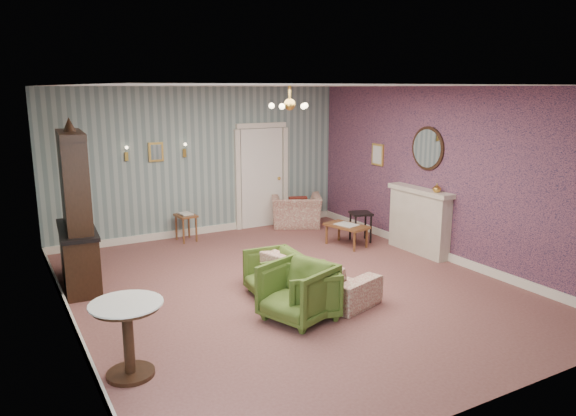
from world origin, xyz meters
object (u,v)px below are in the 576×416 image
sofa_chintz (310,267)px  pedestal_table (128,339)px  olive_chair_b (298,289)px  dresser (75,206)px  olive_chair_c (274,271)px  side_table_black (360,227)px  olive_chair_a (307,289)px  fireplace (419,221)px  coffee_table (346,235)px  wingback_chair (296,206)px

sofa_chintz → pedestal_table: (-2.80, -1.07, 0.01)m
olive_chair_b → dresser: size_ratio=0.33×
olive_chair_c → side_table_black: size_ratio=1.23×
olive_chair_a → pedestal_table: (-2.35, -0.39, 0.04)m
fireplace → side_table_black: fireplace is taller
dresser → fireplace: dresser is taller
fireplace → coffee_table: (-0.87, 0.96, -0.38)m
coffee_table → olive_chair_b: bearing=-135.8°
olive_chair_b → pedestal_table: 2.22m
olive_chair_a → wingback_chair: (2.21, 4.07, 0.09)m
coffee_table → sofa_chintz: bearing=-137.7°
pedestal_table → fireplace: bearing=17.8°
dresser → wingback_chair: bearing=22.3°
olive_chair_a → olive_chair_c: (-0.04, 0.85, -0.00)m
olive_chair_a → wingback_chair: wingback_chair is taller
wingback_chair → fireplace: 2.85m
wingback_chair → pedestal_table: wingback_chair is taller
side_table_black → pedestal_table: pedestal_table is taller
wingback_chair → side_table_black: wingback_chair is taller
olive_chair_a → side_table_black: bearing=145.2°
side_table_black → pedestal_table: size_ratio=0.71×
fireplace → side_table_black: size_ratio=2.45×
olive_chair_c → coffee_table: (2.33, 1.50, -0.15)m
coffee_table → olive_chair_c: bearing=-147.2°
fireplace → olive_chair_b: bearing=-156.8°
olive_chair_a → dresser: (-2.35, 2.60, 0.85)m
dresser → sofa_chintz: bearing=-30.0°
wingback_chair → coffee_table: bearing=119.5°
olive_chair_c → side_table_black: (2.72, 1.60, -0.07)m
olive_chair_b → pedestal_table: (-2.19, -0.35, -0.00)m
wingback_chair → dresser: bearing=44.8°
olive_chair_b → olive_chair_c: 0.90m
olive_chair_b → coffee_table: bearing=113.9°
olive_chair_c → sofa_chintz: (0.49, -0.17, 0.04)m
dresser → fireplace: (5.51, -1.21, -0.63)m
olive_chair_a → sofa_chintz: (0.45, 0.68, 0.03)m
olive_chair_b → coffee_table: (2.45, 2.39, -0.20)m
coffee_table → pedestal_table: pedestal_table is taller
olive_chair_a → fireplace: 3.46m
olive_chair_b → coffee_table: olive_chair_b is taller
olive_chair_b → wingback_chair: 4.74m
fireplace → pedestal_table: 5.79m
olive_chair_b → pedestal_table: size_ratio=1.01×
dresser → coffee_table: size_ratio=3.04×
sofa_chintz → wingback_chair: bearing=-45.4°
sofa_chintz → side_table_black: size_ratio=3.47×
olive_chair_a → olive_chair_b: bearing=-64.3°
fireplace → wingback_chair: bearing=109.4°
olive_chair_b → olive_chair_c: size_ratio=1.15×
olive_chair_c → dresser: (-2.31, 1.74, 0.86)m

